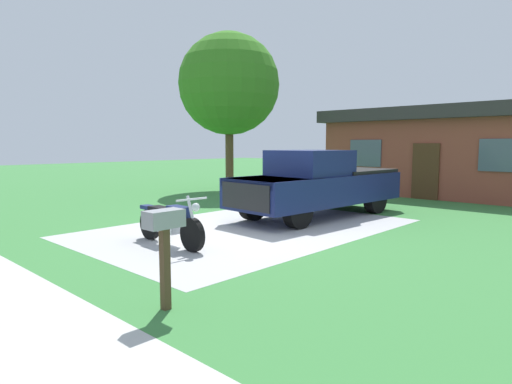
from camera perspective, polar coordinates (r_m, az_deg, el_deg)
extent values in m
plane|color=#397B3B|center=(10.79, -0.87, -4.75)|extent=(80.00, 80.00, 0.00)
cube|color=#AFAFAF|center=(10.79, -0.87, -4.73)|extent=(5.27, 7.98, 0.01)
cylinder|color=black|center=(8.48, -8.34, -5.58)|extent=(0.66, 0.15, 0.66)
cylinder|color=black|center=(9.76, -13.72, -4.14)|extent=(0.66, 0.15, 0.66)
cube|color=silver|center=(9.11, -11.32, -4.23)|extent=(0.57, 0.28, 0.32)
cube|color=#141E51|center=(8.77, -10.11, -2.63)|extent=(0.53, 0.28, 0.24)
cube|color=black|center=(9.32, -12.36, -2.28)|extent=(0.61, 0.31, 0.12)
cube|color=#141E51|center=(9.70, -13.77, -1.98)|extent=(0.49, 0.22, 0.08)
cylinder|color=silver|center=(8.41, -8.38, -3.11)|extent=(0.33, 0.07, 0.77)
cylinder|color=silver|center=(8.37, -8.41, -0.95)|extent=(0.07, 0.70, 0.04)
sphere|color=silver|center=(8.29, -7.91, -1.99)|extent=(0.16, 0.16, 0.16)
cylinder|color=black|center=(10.71, 5.54, -2.58)|extent=(0.35, 0.86, 0.84)
cylinder|color=black|center=(11.84, -0.44, -1.70)|extent=(0.35, 0.86, 0.84)
cylinder|color=black|center=(13.52, 15.38, -0.93)|extent=(0.35, 0.86, 0.84)
cylinder|color=black|center=(14.43, 9.82, -0.35)|extent=(0.35, 0.86, 0.84)
cube|color=#141E51|center=(12.56, 8.16, 0.44)|extent=(2.34, 5.71, 0.80)
cube|color=#141E51|center=(11.15, 2.23, 1.32)|extent=(2.01, 2.01, 0.20)
cube|color=#141E51|center=(12.19, 7.04, 3.82)|extent=(1.91, 2.01, 0.70)
cube|color=#3F4C56|center=(11.59, 4.50, 3.23)|extent=(1.71, 0.27, 0.60)
cube|color=black|center=(13.78, 12.22, 1.92)|extent=(2.05, 2.51, 0.50)
cube|color=black|center=(10.54, -1.32, -0.61)|extent=(1.70, 0.21, 0.64)
cube|color=#4C3823|center=(5.60, -11.83, -9.52)|extent=(0.10, 0.10, 1.10)
cube|color=gray|center=(5.47, -11.98, -3.46)|extent=(0.26, 0.48, 0.22)
cylinder|color=brown|center=(19.55, -3.50, 4.82)|extent=(0.36, 0.36, 3.14)
sphere|color=#377B20|center=(19.72, -3.56, 13.93)|extent=(4.44, 4.44, 4.44)
cube|color=brown|center=(19.82, 24.12, 4.10)|extent=(9.00, 5.00, 3.00)
cube|color=#383333|center=(19.85, 24.35, 9.15)|extent=(9.60, 5.60, 0.50)
cube|color=#4C2D19|center=(17.48, 21.32, 2.52)|extent=(1.00, 0.08, 2.10)
cube|color=#4C5966|center=(18.54, 14.14, 4.96)|extent=(1.40, 0.06, 1.10)
cube|color=#4C5966|center=(16.68, 29.48, 4.22)|extent=(1.40, 0.06, 1.10)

